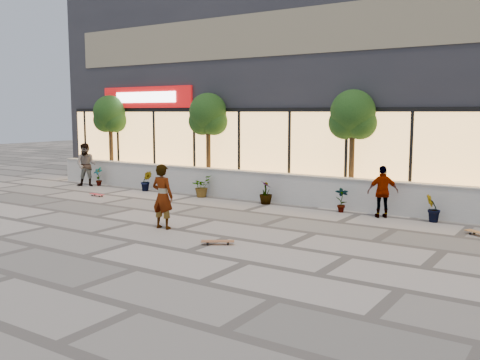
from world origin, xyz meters
The scene contains 17 objects.
ground centered at (0.00, 0.00, 0.00)m, with size 80.00×80.00×0.00m, color #A89C91.
planter_wall centered at (0.00, 7.00, 0.52)m, with size 22.00×0.42×1.04m.
retail_building centered at (0.00, 12.49, 4.25)m, with size 24.00×9.17×8.50m.
shrub_a centered at (-8.50, 6.45, 0.41)m, with size 0.43×0.29×0.81m, color #173912.
shrub_b centered at (-5.70, 6.45, 0.41)m, with size 0.45×0.36×0.81m, color #173912.
shrub_c centered at (-2.90, 6.45, 0.41)m, with size 0.73×0.63×0.81m, color #173912.
shrub_d centered at (-0.10, 6.45, 0.41)m, with size 0.45×0.45×0.81m, color #173912.
shrub_e centered at (2.70, 6.45, 0.41)m, with size 0.43×0.29×0.81m, color #173912.
shrub_f centered at (5.50, 6.45, 0.41)m, with size 0.45×0.36×0.81m, color #173912.
tree_west centered at (-9.00, 7.70, 2.99)m, with size 1.60×1.50×3.92m.
tree_midwest centered at (-3.50, 7.70, 2.99)m, with size 1.60×1.50×3.92m.
tree_mideast centered at (2.50, 7.70, 2.99)m, with size 1.60×1.50×3.92m.
skater_center centered at (-0.45, 1.52, 0.89)m, with size 0.65×0.43×1.78m, color silver.
skater_left centered at (-8.78, 6.05, 0.92)m, with size 0.90×0.70×1.84m, color tan.
skater_right_near centered at (4.07, 6.30, 0.79)m, with size 0.92×0.38×1.58m, color silver.
skateboard_center centered at (1.86, 0.88, 0.08)m, with size 0.78×0.62×0.10m.
skateboard_left centered at (-6.33, 4.41, 0.07)m, with size 0.70×0.21×0.08m.
Camera 1 is at (9.20, -9.30, 3.17)m, focal length 40.00 mm.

